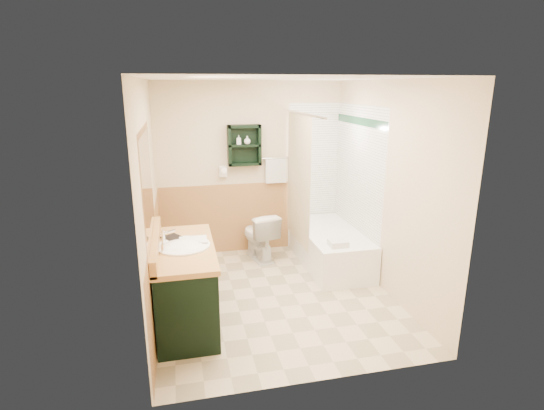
{
  "coord_description": "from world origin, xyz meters",
  "views": [
    {
      "loc": [
        -1.0,
        -4.29,
        2.33
      ],
      "look_at": [
        0.01,
        0.2,
        1.03
      ],
      "focal_mm": 28.0,
      "sensor_mm": 36.0,
      "label": 1
    }
  ],
  "objects_px": {
    "toilet": "(259,236)",
    "soap_bottle_b": "(247,141)",
    "vanity": "(186,285)",
    "vanity_book": "(165,231)",
    "bathtub": "(330,248)",
    "hair_dryer": "(223,171)",
    "wall_shelf": "(244,145)",
    "soap_bottle_a": "(239,142)"
  },
  "relations": [
    {
      "from": "toilet",
      "to": "soap_bottle_b",
      "type": "bearing_deg",
      "value": -83.59
    },
    {
      "from": "vanity",
      "to": "vanity_book",
      "type": "height_order",
      "value": "vanity_book"
    },
    {
      "from": "bathtub",
      "to": "vanity",
      "type": "bearing_deg",
      "value": -151.25
    },
    {
      "from": "vanity",
      "to": "toilet",
      "type": "xyz_separation_m",
      "value": [
        1.03,
        1.47,
        -0.08
      ]
    },
    {
      "from": "vanity_book",
      "to": "hair_dryer",
      "type": "bearing_deg",
      "value": 31.62
    },
    {
      "from": "wall_shelf",
      "to": "soap_bottle_b",
      "type": "bearing_deg",
      "value": -7.17
    },
    {
      "from": "vanity",
      "to": "bathtub",
      "type": "relative_size",
      "value": 0.86
    },
    {
      "from": "wall_shelf",
      "to": "toilet",
      "type": "xyz_separation_m",
      "value": [
        0.14,
        -0.28,
        -1.22
      ]
    },
    {
      "from": "wall_shelf",
      "to": "hair_dryer",
      "type": "relative_size",
      "value": 2.29
    },
    {
      "from": "soap_bottle_a",
      "to": "soap_bottle_b",
      "type": "xyz_separation_m",
      "value": [
        0.11,
        0.0,
        0.02
      ]
    },
    {
      "from": "wall_shelf",
      "to": "soap_bottle_a",
      "type": "bearing_deg",
      "value": -176.18
    },
    {
      "from": "vanity_book",
      "to": "soap_bottle_a",
      "type": "xyz_separation_m",
      "value": [
        0.99,
        1.56,
        0.66
      ]
    },
    {
      "from": "toilet",
      "to": "soap_bottle_b",
      "type": "relative_size",
      "value": 5.97
    },
    {
      "from": "vanity_book",
      "to": "wall_shelf",
      "type": "bearing_deg",
      "value": 23.06
    },
    {
      "from": "hair_dryer",
      "to": "vanity_book",
      "type": "relative_size",
      "value": 1.06
    },
    {
      "from": "bathtub",
      "to": "vanity_book",
      "type": "xyz_separation_m",
      "value": [
        -2.08,
        -0.87,
        0.7
      ]
    },
    {
      "from": "toilet",
      "to": "soap_bottle_b",
      "type": "height_order",
      "value": "soap_bottle_b"
    },
    {
      "from": "hair_dryer",
      "to": "vanity",
      "type": "distance_m",
      "value": 2.03
    },
    {
      "from": "bathtub",
      "to": "soap_bottle_a",
      "type": "relative_size",
      "value": 11.93
    },
    {
      "from": "vanity",
      "to": "bathtub",
      "type": "bearing_deg",
      "value": 28.75
    },
    {
      "from": "bathtub",
      "to": "vanity_book",
      "type": "bearing_deg",
      "value": -157.29
    },
    {
      "from": "toilet",
      "to": "vanity",
      "type": "bearing_deg",
      "value": 41.68
    },
    {
      "from": "bathtub",
      "to": "soap_bottle_b",
      "type": "bearing_deg",
      "value": 145.07
    },
    {
      "from": "hair_dryer",
      "to": "soap_bottle_a",
      "type": "distance_m",
      "value": 0.45
    },
    {
      "from": "hair_dryer",
      "to": "vanity_book",
      "type": "xyz_separation_m",
      "value": [
        -0.76,
        -1.59,
        -0.26
      ]
    },
    {
      "from": "soap_bottle_b",
      "to": "hair_dryer",
      "type": "bearing_deg",
      "value": 174.95
    },
    {
      "from": "hair_dryer",
      "to": "soap_bottle_b",
      "type": "distance_m",
      "value": 0.53
    },
    {
      "from": "soap_bottle_a",
      "to": "soap_bottle_b",
      "type": "bearing_deg",
      "value": 0.0
    },
    {
      "from": "wall_shelf",
      "to": "soap_bottle_b",
      "type": "xyz_separation_m",
      "value": [
        0.04,
        -0.01,
        0.06
      ]
    },
    {
      "from": "hair_dryer",
      "to": "vanity",
      "type": "xyz_separation_m",
      "value": [
        -0.59,
        -1.77,
        -0.79
      ]
    },
    {
      "from": "bathtub",
      "to": "toilet",
      "type": "relative_size",
      "value": 2.22
    },
    {
      "from": "wall_shelf",
      "to": "soap_bottle_a",
      "type": "relative_size",
      "value": 4.38
    },
    {
      "from": "wall_shelf",
      "to": "toilet",
      "type": "distance_m",
      "value": 1.26
    },
    {
      "from": "wall_shelf",
      "to": "toilet",
      "type": "bearing_deg",
      "value": -63.86
    },
    {
      "from": "soap_bottle_b",
      "to": "vanity",
      "type": "bearing_deg",
      "value": -118.23
    },
    {
      "from": "vanity",
      "to": "vanity_book",
      "type": "bearing_deg",
      "value": 132.39
    },
    {
      "from": "soap_bottle_a",
      "to": "hair_dryer",
      "type": "bearing_deg",
      "value": 172.41
    },
    {
      "from": "hair_dryer",
      "to": "bathtub",
      "type": "xyz_separation_m",
      "value": [
        1.33,
        -0.72,
        -0.96
      ]
    },
    {
      "from": "soap_bottle_a",
      "to": "soap_bottle_b",
      "type": "height_order",
      "value": "soap_bottle_b"
    },
    {
      "from": "vanity_book",
      "to": "soap_bottle_a",
      "type": "height_order",
      "value": "soap_bottle_a"
    },
    {
      "from": "wall_shelf",
      "to": "bathtub",
      "type": "height_order",
      "value": "wall_shelf"
    },
    {
      "from": "toilet",
      "to": "vanity_book",
      "type": "height_order",
      "value": "vanity_book"
    }
  ]
}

